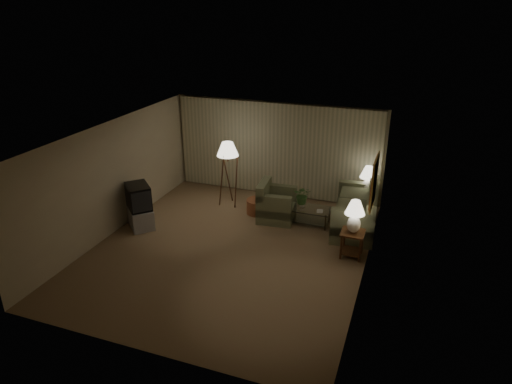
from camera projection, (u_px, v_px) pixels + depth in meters
ground at (230, 249)px, 10.43m from camera, size 7.00×7.00×0.00m
room_shell at (254, 157)px, 11.05m from camera, size 6.04×7.02×2.72m
sofa at (355, 212)px, 11.20m from camera, size 2.13×1.29×0.88m
armchair at (277, 205)px, 11.71m from camera, size 1.10×1.06×0.79m
side_table_near at (352, 240)px, 10.00m from camera, size 0.51×0.51×0.60m
side_table_far at (366, 200)px, 11.96m from camera, size 0.51×0.43×0.60m
table_lamp_near at (355, 214)px, 9.75m from camera, size 0.43×0.43×0.75m
table_lamp_far at (368, 178)px, 11.71m from camera, size 0.43×0.43×0.75m
coffee_table at (308, 213)px, 11.54m from camera, size 1.16×0.63×0.41m
tv_cabinet at (141, 217)px, 11.39m from camera, size 1.35×1.35×0.50m
crt_tv at (138, 197)px, 11.18m from camera, size 1.23×1.23×0.61m
floor_lamp at (228, 173)px, 12.32m from camera, size 0.58×0.58×1.80m
ottoman at (257, 206)px, 12.12m from camera, size 0.58×0.58×0.38m
vase at (302, 205)px, 11.50m from camera, size 0.15×0.15×0.15m
flowers at (303, 193)px, 11.38m from camera, size 0.46×0.40×0.48m
book at (317, 211)px, 11.32m from camera, size 0.19×0.23×0.02m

